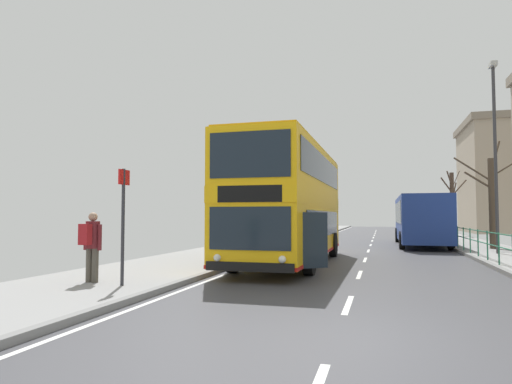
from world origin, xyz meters
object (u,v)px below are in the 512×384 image
at_px(background_bus_far_lane, 420,219).
at_px(street_lamp_far_side, 495,143).
at_px(double_decker_bus_main, 290,203).
at_px(pedestrian_companion, 91,242).
at_px(bare_tree_far_01, 493,200).
at_px(bare_tree_far_00, 452,201).
at_px(bus_stop_sign_near, 123,214).

bearing_deg(background_bus_far_lane, street_lamp_far_side, -69.68).
relative_size(double_decker_bus_main, background_bus_far_lane, 1.00).
distance_m(pedestrian_companion, bare_tree_far_01, 19.76).
distance_m(double_decker_bus_main, background_bus_far_lane, 13.52).
xyz_separation_m(double_decker_bus_main, bare_tree_far_01, (8.71, 8.45, 0.31)).
xyz_separation_m(double_decker_bus_main, background_bus_far_lane, (5.55, 12.32, -0.65)).
height_order(double_decker_bus_main, bare_tree_far_00, bare_tree_far_00).
distance_m(pedestrian_companion, street_lamp_far_side, 17.36).
height_order(background_bus_far_lane, bare_tree_far_00, bare_tree_far_00).
relative_size(double_decker_bus_main, bare_tree_far_01, 1.94).
height_order(street_lamp_far_side, bare_tree_far_01, street_lamp_far_side).
bearing_deg(street_lamp_far_side, bus_stop_sign_near, -131.10).
xyz_separation_m(background_bus_far_lane, bare_tree_far_01, (3.17, -3.87, 0.97)).
distance_m(double_decker_bus_main, pedestrian_companion, 7.89).
bearing_deg(street_lamp_far_side, background_bus_far_lane, 110.32).
height_order(pedestrian_companion, bus_stop_sign_near, bus_stop_sign_near).
xyz_separation_m(double_decker_bus_main, pedestrian_companion, (-3.63, -6.92, -1.11)).
height_order(bus_stop_sign_near, bare_tree_far_00, bare_tree_far_00).
height_order(street_lamp_far_side, bare_tree_far_00, street_lamp_far_side).
height_order(bus_stop_sign_near, street_lamp_far_side, street_lamp_far_side).
height_order(pedestrian_companion, bare_tree_far_00, bare_tree_far_00).
height_order(pedestrian_companion, bare_tree_far_01, bare_tree_far_01).
bearing_deg(pedestrian_companion, double_decker_bus_main, 62.35).
distance_m(bus_stop_sign_near, street_lamp_far_side, 16.71).
bearing_deg(bus_stop_sign_near, pedestrian_companion, 167.84).
bearing_deg(background_bus_far_lane, bare_tree_far_00, 73.60).
distance_m(background_bus_far_lane, bus_stop_sign_near, 21.10).
bearing_deg(bus_stop_sign_near, double_decker_bus_main, 69.89).
relative_size(double_decker_bus_main, bare_tree_far_00, 1.95).
distance_m(pedestrian_companion, bus_stop_sign_near, 1.24).
distance_m(background_bus_far_lane, pedestrian_companion, 21.32).
bearing_deg(street_lamp_far_side, bare_tree_far_01, 80.45).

